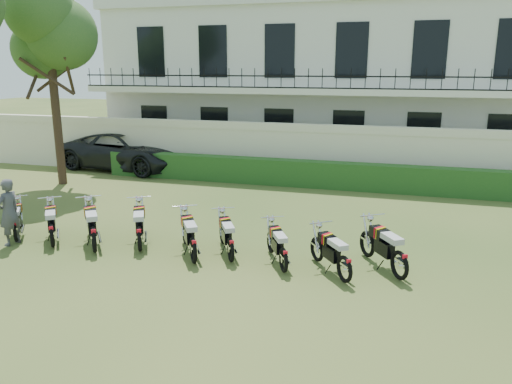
% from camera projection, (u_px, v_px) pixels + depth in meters
% --- Properties ---
extents(ground, '(100.00, 100.00, 0.00)m').
position_uv_depth(ground, '(242.00, 250.00, 12.52)').
color(ground, '#2E481D').
rests_on(ground, ground).
extents(perimeter_wall, '(30.00, 0.35, 2.30)m').
position_uv_depth(perimeter_wall, '(303.00, 153.00, 19.68)').
color(perimeter_wall, beige).
rests_on(perimeter_wall, ground).
extents(hedge, '(18.00, 0.60, 1.00)m').
position_uv_depth(hedge, '(325.00, 175.00, 18.83)').
color(hedge, '#1A4B1B').
rests_on(hedge, ground).
extents(building, '(20.40, 9.60, 7.40)m').
position_uv_depth(building, '(328.00, 82.00, 24.60)').
color(building, silver).
rests_on(building, ground).
extents(tree_west_near, '(3.40, 3.20, 7.90)m').
position_uv_depth(tree_west_near, '(49.00, 26.00, 18.15)').
color(tree_west_near, '#473323').
rests_on(tree_west_near, ground).
extents(motorcycle_1, '(1.14, 1.49, 0.98)m').
position_uv_depth(motorcycle_1, '(15.00, 226.00, 12.99)').
color(motorcycle_1, black).
rests_on(motorcycle_1, ground).
extents(motorcycle_2, '(1.23, 1.57, 1.04)m').
position_uv_depth(motorcycle_2, '(51.00, 230.00, 12.57)').
color(motorcycle_2, black).
rests_on(motorcycle_2, ground).
extents(motorcycle_3, '(1.34, 1.72, 1.13)m').
position_uv_depth(motorcycle_3, '(93.00, 233.00, 12.19)').
color(motorcycle_3, black).
rests_on(motorcycle_3, ground).
extents(motorcycle_4, '(1.04, 1.81, 1.09)m').
position_uv_depth(motorcycle_4, '(139.00, 233.00, 12.29)').
color(motorcycle_4, black).
rests_on(motorcycle_4, ground).
extents(motorcycle_5, '(1.13, 1.72, 1.08)m').
position_uv_depth(motorcycle_5, '(193.00, 244.00, 11.54)').
color(motorcycle_5, black).
rests_on(motorcycle_5, ground).
extents(motorcycle_6, '(0.98, 1.67, 1.01)m').
position_uv_depth(motorcycle_6, '(231.00, 244.00, 11.63)').
color(motorcycle_6, black).
rests_on(motorcycle_6, ground).
extents(motorcycle_7, '(0.93, 1.62, 0.97)m').
position_uv_depth(motorcycle_7, '(284.00, 254.00, 11.05)').
color(motorcycle_7, black).
rests_on(motorcycle_7, ground).
extents(motorcycle_8, '(1.18, 1.54, 1.01)m').
position_uv_depth(motorcycle_8, '(345.00, 263.00, 10.52)').
color(motorcycle_8, black).
rests_on(motorcycle_8, ground).
extents(motorcycle_9, '(1.19, 1.75, 1.11)m').
position_uv_depth(motorcycle_9, '(400.00, 258.00, 10.65)').
color(motorcycle_9, black).
rests_on(motorcycle_9, ground).
extents(suv, '(6.28, 3.57, 1.65)m').
position_uv_depth(suv, '(128.00, 151.00, 22.15)').
color(suv, black).
rests_on(suv, ground).
extents(inspector, '(0.48, 0.68, 1.74)m').
position_uv_depth(inspector, '(9.00, 212.00, 12.74)').
color(inspector, '#515055').
rests_on(inspector, ground).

